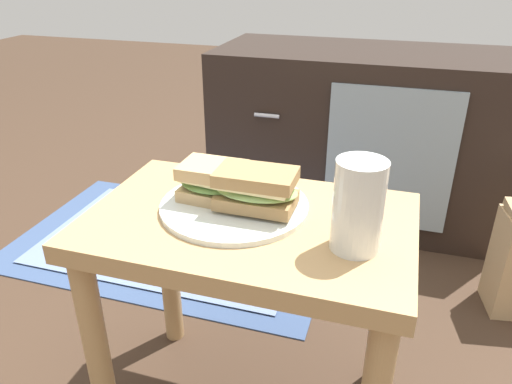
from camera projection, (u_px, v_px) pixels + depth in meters
side_table at (249, 261)px, 0.88m from camera, size 0.56×0.36×0.46m
tv_cabinet at (358, 135)px, 1.70m from camera, size 0.96×0.46×0.58m
area_rug at (175, 240)px, 1.62m from camera, size 1.02×0.66×0.01m
plate at (234, 206)px, 0.86m from camera, size 0.26×0.26×0.01m
sandwich_front at (213, 181)px, 0.87m from camera, size 0.13×0.10×0.07m
sandwich_back at (256, 189)px, 0.83m from camera, size 0.14×0.09×0.07m
beer_glass at (358, 207)px, 0.72m from camera, size 0.08×0.08×0.14m
coaster at (360, 200)px, 0.89m from camera, size 0.09×0.09×0.01m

